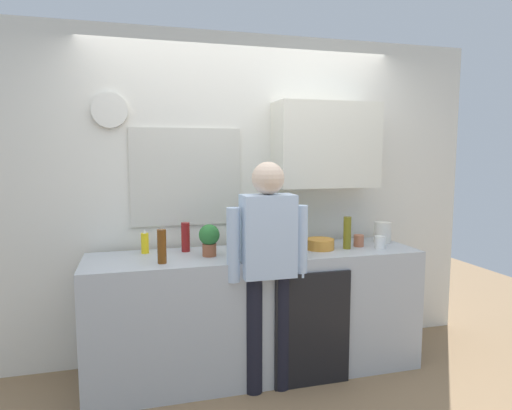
{
  "coord_description": "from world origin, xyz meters",
  "views": [
    {
      "loc": [
        -0.87,
        -2.85,
        1.65
      ],
      "look_at": [
        -0.01,
        0.25,
        1.28
      ],
      "focal_mm": 31.41,
      "sensor_mm": 36.0,
      "label": 1
    }
  ],
  "objects_px": {
    "bottle_dark_sauce": "(246,246)",
    "storage_canister": "(382,232)",
    "coffee_maker": "(275,233)",
    "bottle_olive_oil": "(347,233)",
    "potted_plant": "(209,238)",
    "person_at_sink": "(268,258)",
    "bottle_amber_beer": "(162,246)",
    "cup_terracotta_mug": "(359,241)",
    "mixing_bowl": "(320,244)",
    "dish_soap": "(145,243)",
    "bottle_green_wine": "(244,232)",
    "bottle_red_vinegar": "(186,237)",
    "cup_white_mug": "(380,242)",
    "bottle_clear_soda": "(291,228)"
  },
  "relations": [
    {
      "from": "bottle_olive_oil",
      "to": "storage_canister",
      "type": "bearing_deg",
      "value": 20.34
    },
    {
      "from": "bottle_dark_sauce",
      "to": "storage_canister",
      "type": "xyz_separation_m",
      "value": [
        1.23,
        0.26,
        -0.01
      ]
    },
    {
      "from": "bottle_red_vinegar",
      "to": "cup_white_mug",
      "type": "bearing_deg",
      "value": -11.11
    },
    {
      "from": "mixing_bowl",
      "to": "dish_soap",
      "type": "relative_size",
      "value": 1.22
    },
    {
      "from": "bottle_red_vinegar",
      "to": "mixing_bowl",
      "type": "bearing_deg",
      "value": -10.81
    },
    {
      "from": "bottle_amber_beer",
      "to": "dish_soap",
      "type": "xyz_separation_m",
      "value": [
        -0.1,
        0.35,
        -0.04
      ]
    },
    {
      "from": "cup_terracotta_mug",
      "to": "cup_white_mug",
      "type": "xyz_separation_m",
      "value": [
        0.12,
        -0.11,
        0.0
      ]
    },
    {
      "from": "coffee_maker",
      "to": "bottle_olive_oil",
      "type": "relative_size",
      "value": 1.32
    },
    {
      "from": "bottle_red_vinegar",
      "to": "cup_white_mug",
      "type": "relative_size",
      "value": 2.32
    },
    {
      "from": "bottle_olive_oil",
      "to": "bottle_clear_soda",
      "type": "relative_size",
      "value": 0.89
    },
    {
      "from": "bottle_amber_beer",
      "to": "storage_canister",
      "type": "bearing_deg",
      "value": 7.52
    },
    {
      "from": "potted_plant",
      "to": "person_at_sink",
      "type": "xyz_separation_m",
      "value": [
        0.36,
        -0.28,
        -0.1
      ]
    },
    {
      "from": "bottle_olive_oil",
      "to": "bottle_amber_beer",
      "type": "distance_m",
      "value": 1.41
    },
    {
      "from": "bottle_green_wine",
      "to": "potted_plant",
      "type": "distance_m",
      "value": 0.28
    },
    {
      "from": "person_at_sink",
      "to": "dish_soap",
      "type": "bearing_deg",
      "value": 156.75
    },
    {
      "from": "bottle_amber_beer",
      "to": "bottle_green_wine",
      "type": "bearing_deg",
      "value": 18.34
    },
    {
      "from": "bottle_red_vinegar",
      "to": "cup_terracotta_mug",
      "type": "distance_m",
      "value": 1.36
    },
    {
      "from": "potted_plant",
      "to": "person_at_sink",
      "type": "relative_size",
      "value": 0.14
    },
    {
      "from": "person_at_sink",
      "to": "cup_white_mug",
      "type": "bearing_deg",
      "value": 19.24
    },
    {
      "from": "person_at_sink",
      "to": "mixing_bowl",
      "type": "bearing_deg",
      "value": 37.59
    },
    {
      "from": "coffee_maker",
      "to": "dish_soap",
      "type": "bearing_deg",
      "value": 166.74
    },
    {
      "from": "bottle_amber_beer",
      "to": "storage_canister",
      "type": "height_order",
      "value": "bottle_amber_beer"
    },
    {
      "from": "bottle_red_vinegar",
      "to": "potted_plant",
      "type": "distance_m",
      "value": 0.25
    },
    {
      "from": "coffee_maker",
      "to": "dish_soap",
      "type": "xyz_separation_m",
      "value": [
        -0.94,
        0.22,
        -0.07
      ]
    },
    {
      "from": "bottle_red_vinegar",
      "to": "dish_soap",
      "type": "bearing_deg",
      "value": 176.04
    },
    {
      "from": "storage_canister",
      "to": "bottle_green_wine",
      "type": "bearing_deg",
      "value": -178.33
    },
    {
      "from": "bottle_green_wine",
      "to": "bottle_red_vinegar",
      "type": "bearing_deg",
      "value": 163.78
    },
    {
      "from": "potted_plant",
      "to": "storage_canister",
      "type": "relative_size",
      "value": 1.35
    },
    {
      "from": "bottle_amber_beer",
      "to": "person_at_sink",
      "type": "xyz_separation_m",
      "value": [
        0.7,
        -0.15,
        -0.09
      ]
    },
    {
      "from": "bottle_dark_sauce",
      "to": "storage_canister",
      "type": "height_order",
      "value": "bottle_dark_sauce"
    },
    {
      "from": "coffee_maker",
      "to": "mixing_bowl",
      "type": "relative_size",
      "value": 1.5
    },
    {
      "from": "person_at_sink",
      "to": "cup_terracotta_mug",
      "type": "bearing_deg",
      "value": 27.77
    },
    {
      "from": "bottle_amber_beer",
      "to": "person_at_sink",
      "type": "relative_size",
      "value": 0.14
    },
    {
      "from": "bottle_olive_oil",
      "to": "dish_soap",
      "type": "xyz_separation_m",
      "value": [
        -1.51,
        0.25,
        -0.05
      ]
    },
    {
      "from": "cup_terracotta_mug",
      "to": "bottle_dark_sauce",
      "type": "bearing_deg",
      "value": -169.9
    },
    {
      "from": "cup_terracotta_mug",
      "to": "potted_plant",
      "type": "distance_m",
      "value": 1.2
    },
    {
      "from": "dish_soap",
      "to": "cup_white_mug",
      "type": "bearing_deg",
      "value": -9.92
    },
    {
      "from": "coffee_maker",
      "to": "cup_terracotta_mug",
      "type": "relative_size",
      "value": 3.59
    },
    {
      "from": "bottle_clear_soda",
      "to": "cup_terracotta_mug",
      "type": "xyz_separation_m",
      "value": [
        0.51,
        -0.19,
        -0.09
      ]
    },
    {
      "from": "bottle_clear_soda",
      "to": "potted_plant",
      "type": "bearing_deg",
      "value": -163.57
    },
    {
      "from": "bottle_amber_beer",
      "to": "potted_plant",
      "type": "distance_m",
      "value": 0.37
    },
    {
      "from": "bottle_olive_oil",
      "to": "bottle_clear_soda",
      "type": "xyz_separation_m",
      "value": [
        -0.38,
        0.24,
        0.01
      ]
    },
    {
      "from": "storage_canister",
      "to": "bottle_dark_sauce",
      "type": "bearing_deg",
      "value": -167.97
    },
    {
      "from": "bottle_olive_oil",
      "to": "cup_terracotta_mug",
      "type": "xyz_separation_m",
      "value": [
        0.13,
        0.06,
        -0.08
      ]
    },
    {
      "from": "bottle_dark_sauce",
      "to": "storage_canister",
      "type": "distance_m",
      "value": 1.26
    },
    {
      "from": "cup_terracotta_mug",
      "to": "dish_soap",
      "type": "height_order",
      "value": "dish_soap"
    },
    {
      "from": "mixing_bowl",
      "to": "storage_canister",
      "type": "bearing_deg",
      "value": 9.86
    },
    {
      "from": "bottle_amber_beer",
      "to": "cup_terracotta_mug",
      "type": "bearing_deg",
      "value": 5.49
    },
    {
      "from": "cup_terracotta_mug",
      "to": "cup_white_mug",
      "type": "distance_m",
      "value": 0.17
    },
    {
      "from": "mixing_bowl",
      "to": "bottle_dark_sauce",
      "type": "bearing_deg",
      "value": -165.9
    }
  ]
}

